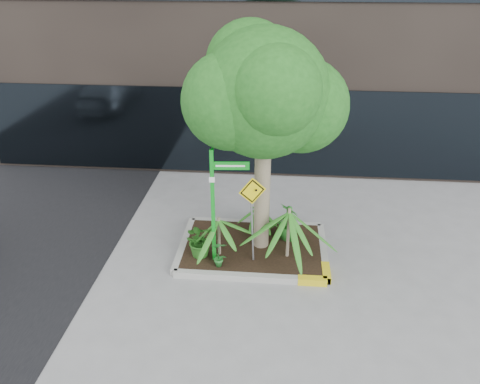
{
  "coord_description": "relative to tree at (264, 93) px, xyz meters",
  "views": [
    {
      "loc": [
        0.7,
        -8.66,
        6.05
      ],
      "look_at": [
        -0.09,
        0.2,
        1.55
      ],
      "focal_mm": 35.0,
      "sensor_mm": 36.0,
      "label": 1
    }
  ],
  "objects": [
    {
      "name": "palm_back",
      "position": [
        -0.1,
        0.65,
        -2.91
      ],
      "size": [
        0.71,
        0.71,
        0.79
      ],
      "color": "gray",
      "rests_on": "ground"
    },
    {
      "name": "ground",
      "position": [
        -0.38,
        -0.39,
        -3.65
      ],
      "size": [
        80.0,
        80.0,
        0.0
      ],
      "primitive_type": "plane",
      "color": "gray",
      "rests_on": "ground"
    },
    {
      "name": "palm_left",
      "position": [
        -0.9,
        -0.48,
        -2.64
      ],
      "size": [
        1.03,
        1.03,
        1.15
      ],
      "color": "gray",
      "rests_on": "ground"
    },
    {
      "name": "street_sign_post",
      "position": [
        -0.93,
        -0.63,
        -1.98
      ],
      "size": [
        0.81,
        0.79,
        2.7
      ],
      "rotation": [
        0.0,
        0.0,
        0.08
      ],
      "color": "#0E9B1E",
      "rests_on": "ground"
    },
    {
      "name": "tree",
      "position": [
        0.0,
        0.0,
        0.0
      ],
      "size": [
        3.33,
        2.95,
        5.0
      ],
      "color": "gray",
      "rests_on": "ground"
    },
    {
      "name": "shrub_d",
      "position": [
        0.08,
        0.31,
        -3.14
      ],
      "size": [
        0.48,
        0.48,
        0.71
      ],
      "primitive_type": "imported",
      "rotation": [
        0.0,
        0.0,
        4.99
      ],
      "color": "#1F5919",
      "rests_on": "planter"
    },
    {
      "name": "shrub_b",
      "position": [
        0.62,
        0.3,
        -3.06
      ],
      "size": [
        0.68,
        0.68,
        0.88
      ],
      "primitive_type": "imported",
      "rotation": [
        0.0,
        0.0,
        2.12
      ],
      "color": "#236F21",
      "rests_on": "planter"
    },
    {
      "name": "cattle_sign",
      "position": [
        -0.18,
        -0.57,
        -2.19
      ],
      "size": [
        0.55,
        0.27,
        1.93
      ],
      "rotation": [
        0.0,
        0.0,
        0.43
      ],
      "color": "slate",
      "rests_on": "ground"
    },
    {
      "name": "shrub_a",
      "position": [
        -1.29,
        -0.56,
        -3.11
      ],
      "size": [
        0.99,
        0.99,
        0.79
      ],
      "primitive_type": "imported",
      "rotation": [
        0.0,
        0.0,
        0.6
      ],
      "color": "#25621C",
      "rests_on": "planter"
    },
    {
      "name": "shrub_c",
      "position": [
        -0.84,
        -0.94,
        -3.18
      ],
      "size": [
        0.37,
        0.37,
        0.64
      ],
      "primitive_type": "imported",
      "rotation": [
        0.0,
        0.0,
        3.24
      ],
      "color": "#216B25",
      "rests_on": "planter"
    },
    {
      "name": "palm_front",
      "position": [
        0.6,
        -0.43,
        -2.4
      ],
      "size": [
        1.33,
        1.33,
        1.47
      ],
      "color": "gray",
      "rests_on": "ground"
    },
    {
      "name": "planter",
      "position": [
        -0.15,
        -0.11,
        -3.55
      ],
      "size": [
        3.35,
        2.36,
        0.15
      ],
      "color": "#9E9E99",
      "rests_on": "ground"
    }
  ]
}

